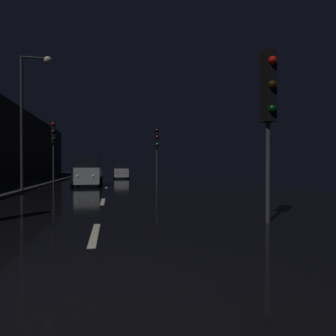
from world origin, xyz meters
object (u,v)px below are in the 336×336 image
at_px(traffic_light_near_right, 269,99).
at_px(car_approaching_headlights, 88,172).
at_px(car_distant_taillights, 121,171).
at_px(traffic_light_far_left, 53,137).
at_px(traffic_light_far_right, 157,142).
at_px(streetlamp_overhead, 30,103).

bearing_deg(traffic_light_near_right, car_approaching_headlights, -163.66).
bearing_deg(car_distant_taillights, traffic_light_near_right, -173.60).
relative_size(traffic_light_far_left, traffic_light_far_right, 1.05).
relative_size(traffic_light_far_right, streetlamp_overhead, 0.65).
height_order(traffic_light_far_left, car_distant_taillights, traffic_light_far_left).
xyz_separation_m(traffic_light_far_right, car_distant_taillights, (-2.92, 8.47, -2.80)).
distance_m(traffic_light_near_right, car_distant_taillights, 27.25).
bearing_deg(streetlamp_overhead, traffic_light_near_right, -50.12).
xyz_separation_m(traffic_light_near_right, car_approaching_headlights, (-5.86, 15.15, -2.28)).
distance_m(traffic_light_far_right, car_approaching_headlights, 7.18).
xyz_separation_m(traffic_light_far_left, traffic_light_far_right, (8.75, 0.45, -0.19)).
height_order(traffic_light_far_left, traffic_light_near_right, traffic_light_far_left).
height_order(car_approaching_headlights, car_distant_taillights, car_approaching_headlights).
xyz_separation_m(traffic_light_near_right, car_distant_taillights, (-3.02, 26.97, -2.43)).
distance_m(traffic_light_far_left, car_distant_taillights, 11.07).
xyz_separation_m(car_approaching_headlights, car_distant_taillights, (2.84, 11.82, -0.15)).
distance_m(traffic_light_far_left, traffic_light_far_right, 8.77).
xyz_separation_m(streetlamp_overhead, car_distant_taillights, (5.60, 16.66, -4.20)).
bearing_deg(traffic_light_near_right, streetlamp_overhead, -144.94).
bearing_deg(traffic_light_far_right, streetlamp_overhead, -46.59).
bearing_deg(car_distant_taillights, traffic_light_far_right, -160.96).
xyz_separation_m(traffic_light_far_left, car_distant_taillights, (5.83, 8.91, -3.00)).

